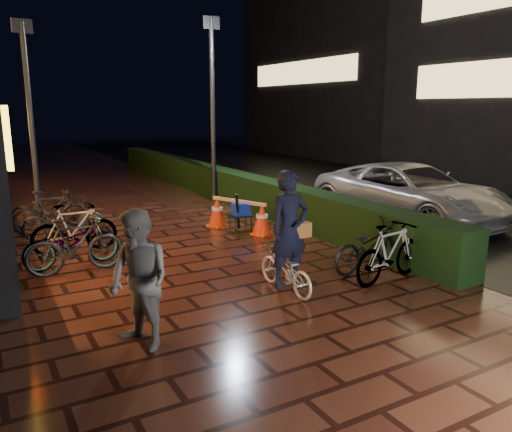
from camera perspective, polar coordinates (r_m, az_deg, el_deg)
ground at (r=8.73m, az=-1.11°, el=-7.92°), size 80.00×80.00×0.00m
asphalt_road at (r=18.01m, az=16.74°, el=2.19°), size 11.00×60.00×0.01m
hedge at (r=17.01m, az=-4.23°, el=3.80°), size 0.70×20.00×1.00m
bystander_person at (r=6.46m, az=-13.22°, el=-7.17°), size 0.95×1.06×1.81m
van at (r=14.07m, az=17.24°, el=2.59°), size 2.96×5.69×1.53m
far_buildings at (r=27.22m, az=22.98°, el=18.73°), size 9.08×31.00×14.00m
lamp_post_hedge at (r=16.14m, az=-5.00°, el=12.75°), size 0.55×0.16×5.72m
lamp_post_sf at (r=14.44m, az=-24.39°, el=10.59°), size 0.50×0.15×5.18m
cyclist at (r=8.21m, az=3.61°, el=-3.69°), size 0.75×1.45×2.05m
traffic_barrier at (r=12.46m, az=-1.97°, el=0.13°), size 1.12×1.89×0.78m
cart_assembly at (r=12.31m, az=-1.80°, el=0.61°), size 0.58×0.55×1.01m
parked_bikes_storefront at (r=11.76m, az=-21.20°, el=-0.88°), size 2.08×4.78×1.06m
parked_bikes_hedge at (r=9.36m, az=13.83°, el=-3.65°), size 1.96×1.43×1.06m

